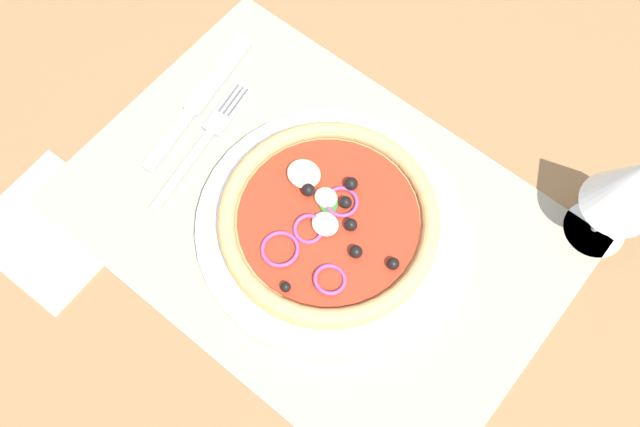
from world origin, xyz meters
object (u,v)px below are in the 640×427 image
pizza (327,221)px  knife (199,100)px  wine_glass (631,187)px  plate (327,228)px  napkin (52,229)px  fork (205,139)px

pizza → knife: pizza is taller
pizza → wine_glass: size_ratio=1.51×
plate → wine_glass: wine_glass is taller
plate → pizza: 1.62cm
pizza → napkin: (-22.36, -17.94, -2.38)cm
knife → napkin: (-1.37, -21.20, -0.47)cm
plate → fork: size_ratio=1.52×
knife → wine_glass: (42.53, 14.39, 9.43)cm
knife → napkin: size_ratio=1.41×
plate → knife: bearing=171.2°
wine_glass → napkin: 57.37cm
knife → wine_glass: 45.88cm
pizza → fork: bearing=-179.5°
pizza → wine_glass: wine_glass is taller
knife → fork: bearing=-139.9°
wine_glass → napkin: bearing=-141.0°
fork → wine_glass: wine_glass is taller
plate → pizza: size_ratio=1.22×
pizza → fork: size_ratio=1.25×
plate → wine_glass: (21.52, 17.64, 9.14)cm
pizza → wine_glass: bearing=39.3°
fork → napkin: size_ratio=1.27×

